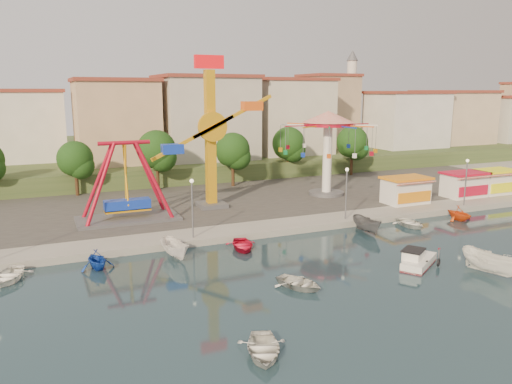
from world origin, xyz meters
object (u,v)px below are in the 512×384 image
pirate_ship_ride (126,183)px  cabin_motorboat (418,261)px  skiff (491,262)px  rowboat_a (299,283)px  kamikaze_tower (215,138)px  wave_swinger (328,134)px

pirate_ship_ride → cabin_motorboat: 28.41m
skiff → rowboat_a: bearing=158.4°
pirate_ship_ride → cabin_motorboat: size_ratio=2.22×
pirate_ship_ride → kamikaze_tower: bearing=10.4°
kamikaze_tower → rowboat_a: size_ratio=4.68×
pirate_ship_ride → cabin_motorboat: (18.62, -21.09, -3.99)m
pirate_ship_ride → wave_swinger: wave_swinger is taller
kamikaze_tower → wave_swinger: bearing=3.5°
kamikaze_tower → wave_swinger: (14.87, 0.92, -0.11)m
skiff → cabin_motorboat: bearing=128.2°
rowboat_a → kamikaze_tower: bearing=60.1°
kamikaze_tower → skiff: bearing=-65.1°
pirate_ship_ride → cabin_motorboat: bearing=-48.6°
rowboat_a → skiff: bearing=-38.2°
wave_swinger → skiff: 28.44m
rowboat_a → skiff: (14.27, -3.33, 0.54)m
cabin_motorboat → rowboat_a: size_ratio=1.28×
kamikaze_tower → cabin_motorboat: kamikaze_tower is taller
pirate_ship_ride → rowboat_a: 23.11m
pirate_ship_ride → skiff: 33.43m
cabin_motorboat → skiff: bearing=-76.3°
kamikaze_tower → cabin_motorboat: (8.56, -22.93, -7.90)m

